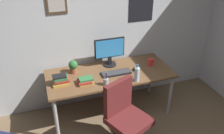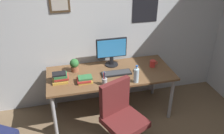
{
  "view_description": "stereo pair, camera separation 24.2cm",
  "coord_description": "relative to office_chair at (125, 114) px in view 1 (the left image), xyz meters",
  "views": [
    {
      "loc": [
        -0.79,
        -1.1,
        2.45
      ],
      "look_at": [
        0.11,
        1.58,
        0.88
      ],
      "focal_mm": 37.5,
      "sensor_mm": 36.0,
      "label": 1
    },
    {
      "loc": [
        -0.55,
        -1.16,
        2.45
      ],
      "look_at": [
        0.11,
        1.58,
        0.88
      ],
      "focal_mm": 37.5,
      "sensor_mm": 36.0,
      "label": 2
    }
  ],
  "objects": [
    {
      "name": "coffee_mug_near",
      "position": [
        0.69,
        0.72,
        0.25
      ],
      "size": [
        0.12,
        0.09,
        0.1
      ],
      "color": "red",
      "rests_on": "desk"
    },
    {
      "name": "desk",
      "position": [
        0.03,
        0.69,
        0.13
      ],
      "size": [
        1.82,
        0.78,
        0.73
      ],
      "color": "brown",
      "rests_on": "ground_plane"
    },
    {
      "name": "wall_back",
      "position": [
        -0.08,
        1.16,
        0.77
      ],
      "size": [
        4.4,
        0.1,
        2.6
      ],
      "color": "silver",
      "rests_on": "ground_plane"
    },
    {
      "name": "book_stack_left",
      "position": [
        -0.68,
        0.62,
        0.26
      ],
      "size": [
        0.22,
        0.17,
        0.13
      ],
      "color": "gold",
      "rests_on": "desk"
    },
    {
      "name": "water_bottle",
      "position": [
        0.31,
        0.37,
        0.3
      ],
      "size": [
        0.07,
        0.07,
        0.25
      ],
      "color": "silver",
      "rests_on": "desk"
    },
    {
      "name": "computer_mouse",
      "position": [
        0.41,
        0.63,
        0.22
      ],
      "size": [
        0.06,
        0.11,
        0.04
      ],
      "color": "black",
      "rests_on": "desk"
    },
    {
      "name": "book_stack_right",
      "position": [
        -0.36,
        0.53,
        0.24
      ],
      "size": [
        0.21,
        0.15,
        0.08
      ],
      "color": "gold",
      "rests_on": "desk"
    },
    {
      "name": "pen_cup",
      "position": [
        -0.12,
        0.41,
        0.25
      ],
      "size": [
        0.07,
        0.07,
        0.2
      ],
      "color": "#9EA0A5",
      "rests_on": "desk"
    },
    {
      "name": "keyboard",
      "position": [
        0.11,
        0.64,
        0.21
      ],
      "size": [
        0.43,
        0.15,
        0.03
      ],
      "color": "black",
      "rests_on": "desk"
    },
    {
      "name": "office_chair",
      "position": [
        0.0,
        0.0,
        0.0
      ],
      "size": [
        0.61,
        0.61,
        0.95
      ],
      "color": "#591E1E",
      "rests_on": "ground_plane"
    },
    {
      "name": "potted_plant",
      "position": [
        -0.47,
        0.86,
        0.3
      ],
      "size": [
        0.13,
        0.13,
        0.2
      ],
      "color": "brown",
      "rests_on": "desk"
    },
    {
      "name": "monitor",
      "position": [
        0.1,
        0.92,
        0.44
      ],
      "size": [
        0.46,
        0.2,
        0.43
      ],
      "color": "black",
      "rests_on": "desk"
    }
  ]
}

